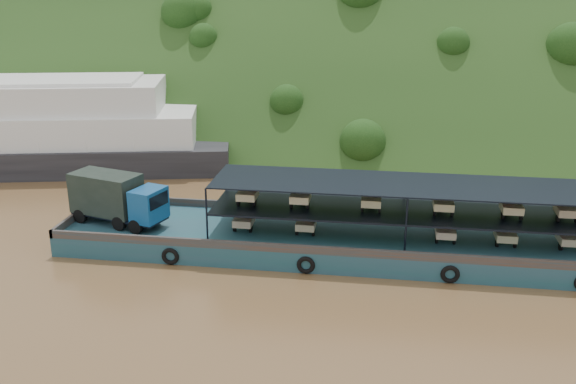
# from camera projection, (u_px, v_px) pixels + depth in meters

# --- Properties ---
(ground) EXTENTS (160.00, 160.00, 0.00)m
(ground) POSITION_uv_depth(u_px,v_px,m) (313.00, 260.00, 38.35)
(ground) COLOR brown
(ground) RESTS_ON ground
(hillside) EXTENTS (140.00, 39.60, 39.60)m
(hillside) POSITION_uv_depth(u_px,v_px,m) (350.00, 128.00, 72.12)
(hillside) COLOR #1B3513
(hillside) RESTS_ON ground
(cargo_barge) EXTENTS (35.07, 7.18, 4.54)m
(cargo_barge) POSITION_uv_depth(u_px,v_px,m) (329.00, 234.00, 39.32)
(cargo_barge) COLOR #16494F
(cargo_barge) RESTS_ON ground
(passenger_ferry) EXTENTS (39.93, 17.89, 7.85)m
(passenger_ferry) POSITION_uv_depth(u_px,v_px,m) (8.00, 129.00, 56.36)
(passenger_ferry) COLOR black
(passenger_ferry) RESTS_ON ground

